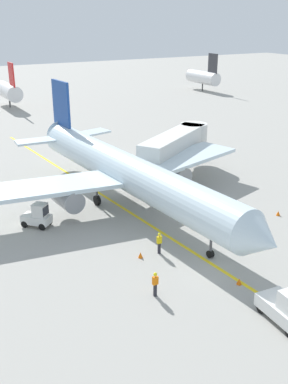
{
  "coord_description": "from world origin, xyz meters",
  "views": [
    {
      "loc": [
        -18.28,
        -21.57,
        16.69
      ],
      "look_at": [
        -0.11,
        10.05,
        2.5
      ],
      "focal_mm": 42.33,
      "sensor_mm": 36.0,
      "label": 1
    }
  ],
  "objects_px": {
    "safety_cone_nose_left": "(140,255)",
    "ground_crew_wing_walker": "(155,283)",
    "baggage_tug_near_wing": "(38,216)",
    "belt_loader_forward_hold": "(225,209)",
    "jet_bridge": "(179,143)",
    "ground_crew_marshaller": "(159,242)",
    "safety_cone_nose_right": "(174,194)",
    "safety_cone_wingtip_right": "(239,281)",
    "safety_cone_wingtip_left": "(278,213)",
    "airliner": "(125,171)"
  },
  "relations": [
    {
      "from": "ground_crew_marshaller",
      "to": "safety_cone_wingtip_left",
      "type": "height_order",
      "value": "ground_crew_marshaller"
    },
    {
      "from": "belt_loader_forward_hold",
      "to": "safety_cone_nose_right",
      "type": "bearing_deg",
      "value": 99.93
    },
    {
      "from": "baggage_tug_near_wing",
      "to": "safety_cone_nose_right",
      "type": "bearing_deg",
      "value": 0.65
    },
    {
      "from": "safety_cone_nose_right",
      "to": "safety_cone_wingtip_right",
      "type": "xyz_separation_m",
      "value": [
        -5.04,
        -15.56,
        0.0
      ]
    },
    {
      "from": "airliner",
      "to": "safety_cone_wingtip_right",
      "type": "xyz_separation_m",
      "value": [
        0.27,
        -15.87,
        -3.2
      ]
    },
    {
      "from": "safety_cone_nose_left",
      "to": "safety_cone_wingtip_right",
      "type": "distance_m",
      "value": 7.51
    },
    {
      "from": "airliner",
      "to": "belt_loader_forward_hold",
      "type": "distance_m",
      "value": 9.74
    },
    {
      "from": "safety_cone_nose_left",
      "to": "ground_crew_wing_walker",
      "type": "bearing_deg",
      "value": -108.68
    },
    {
      "from": "airliner",
      "to": "safety_cone_nose_left",
      "type": "distance_m",
      "value": 10.66
    },
    {
      "from": "airliner",
      "to": "jet_bridge",
      "type": "distance_m",
      "value": 11.01
    },
    {
      "from": "belt_loader_forward_hold",
      "to": "ground_crew_marshaller",
      "type": "relative_size",
      "value": 2.66
    },
    {
      "from": "ground_crew_marshaller",
      "to": "safety_cone_wingtip_left",
      "type": "xyz_separation_m",
      "value": [
        12.92,
        0.59,
        -0.69
      ]
    },
    {
      "from": "belt_loader_forward_hold",
      "to": "safety_cone_wingtip_right",
      "type": "distance_m",
      "value": 10.98
    },
    {
      "from": "safety_cone_wingtip_right",
      "to": "safety_cone_wingtip_left",
      "type": "bearing_deg",
      "value": 33.1
    },
    {
      "from": "jet_bridge",
      "to": "safety_cone_wingtip_left",
      "type": "height_order",
      "value": "jet_bridge"
    },
    {
      "from": "ground_crew_wing_walker",
      "to": "baggage_tug_near_wing",
      "type": "bearing_deg",
      "value": 103.44
    },
    {
      "from": "baggage_tug_near_wing",
      "to": "safety_cone_nose_left",
      "type": "relative_size",
      "value": 6.01
    },
    {
      "from": "airliner",
      "to": "ground_crew_marshaller",
      "type": "bearing_deg",
      "value": -102.48
    },
    {
      "from": "jet_bridge",
      "to": "ground_crew_wing_walker",
      "type": "height_order",
      "value": "jet_bridge"
    },
    {
      "from": "safety_cone_nose_left",
      "to": "jet_bridge",
      "type": "bearing_deg",
      "value": 48.18
    },
    {
      "from": "baggage_tug_near_wing",
      "to": "safety_cone_wingtip_right",
      "type": "height_order",
      "value": "baggage_tug_near_wing"
    },
    {
      "from": "ground_crew_wing_walker",
      "to": "safety_cone_nose_right",
      "type": "xyz_separation_m",
      "value": [
        10.59,
        13.9,
        -0.69
      ]
    },
    {
      "from": "belt_loader_forward_hold",
      "to": "safety_cone_wingtip_right",
      "type": "xyz_separation_m",
      "value": [
        -6.18,
        -9.06,
        -0.56
      ]
    },
    {
      "from": "jet_bridge",
      "to": "ground_crew_marshaller",
      "type": "xyz_separation_m",
      "value": [
        -11.73,
        -14.97,
        -2.63
      ]
    },
    {
      "from": "baggage_tug_near_wing",
      "to": "safety_cone_wingtip_right",
      "type": "bearing_deg",
      "value": -60.17
    },
    {
      "from": "ground_crew_marshaller",
      "to": "safety_cone_wingtip_right",
      "type": "bearing_deg",
      "value": -69.1
    },
    {
      "from": "safety_cone_wingtip_right",
      "to": "airliner",
      "type": "bearing_deg",
      "value": 90.98
    },
    {
      "from": "jet_bridge",
      "to": "safety_cone_wingtip_right",
      "type": "height_order",
      "value": "jet_bridge"
    },
    {
      "from": "safety_cone_nose_right",
      "to": "safety_cone_wingtip_left",
      "type": "distance_m",
      "value": 10.28
    },
    {
      "from": "belt_loader_forward_hold",
      "to": "baggage_tug_near_wing",
      "type": "bearing_deg",
      "value": 157.12
    },
    {
      "from": "safety_cone_nose_left",
      "to": "safety_cone_nose_right",
      "type": "distance_m",
      "value": 12.84
    },
    {
      "from": "belt_loader_forward_hold",
      "to": "safety_cone_wingtip_left",
      "type": "xyz_separation_m",
      "value": [
        4.35,
        -2.2,
        -0.56
      ]
    },
    {
      "from": "ground_crew_wing_walker",
      "to": "safety_cone_nose_left",
      "type": "relative_size",
      "value": 3.86
    },
    {
      "from": "safety_cone_nose_left",
      "to": "safety_cone_wingtip_left",
      "type": "relative_size",
      "value": 1.0
    },
    {
      "from": "jet_bridge",
      "to": "ground_crew_wing_walker",
      "type": "bearing_deg",
      "value": -127.24
    },
    {
      "from": "baggage_tug_near_wing",
      "to": "belt_loader_forward_hold",
      "type": "height_order",
      "value": "belt_loader_forward_hold"
    },
    {
      "from": "belt_loader_forward_hold",
      "to": "ground_crew_wing_walker",
      "type": "relative_size",
      "value": 2.66
    },
    {
      "from": "belt_loader_forward_hold",
      "to": "safety_cone_nose_left",
      "type": "distance_m",
      "value": 10.49
    },
    {
      "from": "ground_crew_wing_walker",
      "to": "safety_cone_wingtip_right",
      "type": "bearing_deg",
      "value": -16.63
    },
    {
      "from": "safety_cone_nose_left",
      "to": "safety_cone_wingtip_right",
      "type": "bearing_deg",
      "value": -58.3
    },
    {
      "from": "ground_crew_marshaller",
      "to": "jet_bridge",
      "type": "bearing_deg",
      "value": 51.91
    },
    {
      "from": "airliner",
      "to": "jet_bridge",
      "type": "height_order",
      "value": "airliner"
    },
    {
      "from": "jet_bridge",
      "to": "safety_cone_wingtip_right",
      "type": "distance_m",
      "value": 23.44
    },
    {
      "from": "safety_cone_nose_left",
      "to": "safety_cone_wingtip_right",
      "type": "height_order",
      "value": "same"
    },
    {
      "from": "jet_bridge",
      "to": "safety_cone_wingtip_right",
      "type": "xyz_separation_m",
      "value": [
        -9.34,
        -21.24,
        -3.32
      ]
    },
    {
      "from": "ground_crew_marshaller",
      "to": "safety_cone_nose_left",
      "type": "height_order",
      "value": "ground_crew_marshaller"
    },
    {
      "from": "ground_crew_marshaller",
      "to": "safety_cone_nose_left",
      "type": "xyz_separation_m",
      "value": [
        -1.55,
        0.12,
        -0.69
      ]
    },
    {
      "from": "safety_cone_nose_right",
      "to": "safety_cone_wingtip_left",
      "type": "relative_size",
      "value": 1.0
    },
    {
      "from": "jet_bridge",
      "to": "safety_cone_nose_left",
      "type": "height_order",
      "value": "jet_bridge"
    },
    {
      "from": "safety_cone_wingtip_left",
      "to": "airliner",
      "type": "bearing_deg",
      "value": 140.14
    }
  ]
}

